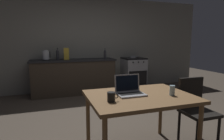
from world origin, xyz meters
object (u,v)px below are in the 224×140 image
object	(u,v)px
dining_table	(140,101)
frying_pan	(134,57)
cereal_box	(66,54)
stove_oven	(133,73)
chair	(195,106)
bottle	(105,54)
coffee_mug	(111,97)
laptop	(130,91)
drinking_glass	(172,90)
bottle_b	(58,54)
electric_kettle	(46,55)

from	to	relation	value
dining_table	frying_pan	distance (m)	3.34
dining_table	cereal_box	xyz separation A→B (m)	(-0.54, 3.09, 0.38)
stove_oven	dining_table	xyz separation A→B (m)	(-1.35, -3.07, 0.22)
chair	cereal_box	xyz separation A→B (m)	(-1.39, 3.05, 0.55)
stove_oven	bottle	xyz separation A→B (m)	(-0.88, -0.05, 0.58)
frying_pan	coffee_mug	bearing A→B (deg)	-118.79
stove_oven	bottle	distance (m)	1.05
laptop	cereal_box	xyz separation A→B (m)	(-0.44, 3.03, 0.26)
laptop	cereal_box	bearing A→B (deg)	92.81
chair	drinking_glass	bearing A→B (deg)	-158.32
dining_table	chair	xyz separation A→B (m)	(0.85, 0.04, -0.17)
bottle	drinking_glass	size ratio (longest dim) A/B	2.32
drinking_glass	coffee_mug	bearing A→B (deg)	179.79
laptop	frying_pan	xyz separation A→B (m)	(1.45, 2.98, 0.14)
laptop	cereal_box	distance (m)	3.07
stove_oven	coffee_mug	bearing A→B (deg)	-118.58
chair	coffee_mug	world-z (taller)	chair
bottle	bottle_b	distance (m)	1.23
dining_table	stove_oven	bearing A→B (deg)	66.32
bottle_b	stove_oven	bearing A→B (deg)	-2.25
electric_kettle	frying_pan	world-z (taller)	electric_kettle
chair	laptop	xyz separation A→B (m)	(-0.95, 0.03, 0.29)
bottle	frying_pan	size ratio (longest dim) A/B	0.65
dining_table	cereal_box	size ratio (longest dim) A/B	4.06
cereal_box	laptop	bearing A→B (deg)	-81.68
chair	frying_pan	world-z (taller)	frying_pan
stove_oven	electric_kettle	size ratio (longest dim) A/B	3.62
stove_oven	coffee_mug	distance (m)	3.66
chair	electric_kettle	size ratio (longest dim) A/B	3.52
electric_kettle	frying_pan	distance (m)	2.39
laptop	electric_kettle	world-z (taller)	electric_kettle
bottle_b	electric_kettle	bearing A→B (deg)	-164.45
drinking_glass	cereal_box	size ratio (longest dim) A/B	0.39
dining_table	electric_kettle	world-z (taller)	electric_kettle
stove_oven	electric_kettle	distance (m)	2.46
laptop	bottle	bearing A→B (deg)	73.56
laptop	bottle_b	bearing A→B (deg)	96.48
laptop	drinking_glass	xyz separation A→B (m)	(0.45, -0.19, 0.01)
cereal_box	bottle_b	size ratio (longest dim) A/B	1.00
laptop	frying_pan	distance (m)	3.32
bottle	bottle_b	bearing A→B (deg)	173.95
laptop	dining_table	bearing A→B (deg)	-37.56
stove_oven	bottle_b	bearing A→B (deg)	177.75
chair	coffee_mug	distance (m)	1.29
dining_table	chair	world-z (taller)	chair
laptop	drinking_glass	size ratio (longest dim) A/B	2.73
laptop	bottle_b	world-z (taller)	bottle_b
electric_kettle	cereal_box	bearing A→B (deg)	2.29
laptop	chair	bearing A→B (deg)	-7.08
bottle	coffee_mug	distance (m)	3.27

